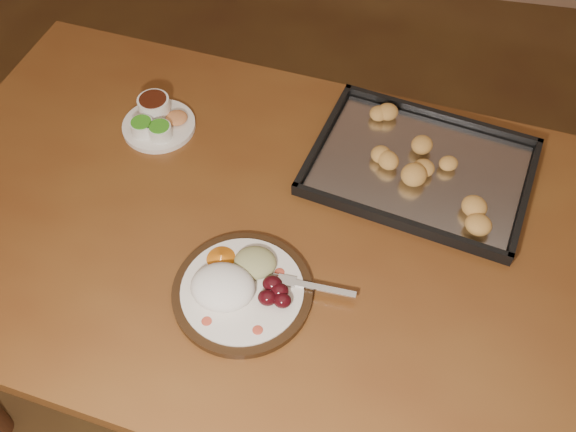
# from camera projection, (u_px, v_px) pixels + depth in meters

# --- Properties ---
(ground) EXTENTS (4.00, 4.00, 0.00)m
(ground) POSITION_uv_depth(u_px,v_px,m) (314.00, 383.00, 1.86)
(ground) COLOR brown
(ground) RESTS_ON ground
(dining_table) EXTENTS (1.61, 1.09, 0.75)m
(dining_table) POSITION_uv_depth(u_px,v_px,m) (273.00, 254.00, 1.35)
(dining_table) COLOR brown
(dining_table) RESTS_ON ground
(dinner_plate) EXTENTS (0.33, 0.26, 0.06)m
(dinner_plate) POSITION_uv_depth(u_px,v_px,m) (239.00, 287.00, 1.16)
(dinner_plate) COLOR black
(dinner_plate) RESTS_ON dining_table
(condiment_saucer) EXTENTS (0.16, 0.16, 0.05)m
(condiment_saucer) POSITION_uv_depth(u_px,v_px,m) (157.00, 120.00, 1.42)
(condiment_saucer) COLOR white
(condiment_saucer) RESTS_ON dining_table
(baking_tray) EXTENTS (0.51, 0.42, 0.05)m
(baking_tray) POSITION_uv_depth(u_px,v_px,m) (420.00, 167.00, 1.34)
(baking_tray) COLOR black
(baking_tray) RESTS_ON dining_table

